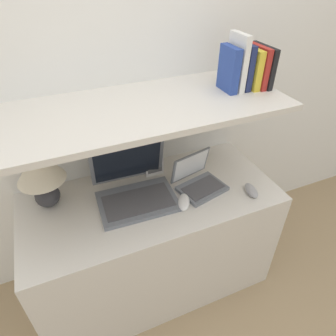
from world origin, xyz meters
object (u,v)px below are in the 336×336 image
laptop_small (198,181)px  book_yellow (250,68)px  computer_mouse (184,202)px  second_mouse (251,190)px  book_navy (244,67)px  book_white (237,62)px  laptop_large (134,188)px  book_red (257,66)px  table_lamp (40,171)px  router_box (152,161)px  book_black (262,66)px  book_blue (229,69)px

laptop_small → book_yellow: size_ratio=1.49×
computer_mouse → second_mouse: (0.36, -0.06, 0.00)m
book_navy → book_white: size_ratio=0.82×
laptop_large → book_red: book_red is taller
table_lamp → book_red: book_red is taller
second_mouse → computer_mouse: bearing=171.0°
router_box → book_red: (0.50, -0.13, 0.50)m
laptop_large → laptop_small: bearing=-10.2°
second_mouse → book_navy: book_navy is taller
book_navy → laptop_small: bearing=-159.7°
book_yellow → book_white: 0.09m
router_box → book_white: bearing=-18.9°
table_lamp → book_black: 1.15m
router_box → book_blue: book_blue is taller
laptop_small → book_yellow: book_yellow is taller
router_box → book_yellow: (0.46, -0.13, 0.49)m
laptop_small → book_navy: (0.25, 0.09, 0.53)m
laptop_large → book_white: 0.76m
laptop_small → book_blue: 0.57m
router_box → second_mouse: bearing=-43.1°
second_mouse → book_black: 0.61m
book_yellow → book_white: (-0.08, 0.00, 0.04)m
computer_mouse → router_box: bearing=97.9°
computer_mouse → book_navy: size_ratio=0.64×
laptop_small → book_yellow: 0.60m
laptop_small → book_black: (0.35, 0.09, 0.53)m
book_red → book_blue: bearing=180.0°
computer_mouse → second_mouse: size_ratio=1.10×
laptop_small → book_white: size_ratio=1.07×
router_box → book_black: size_ratio=0.75×
table_lamp → second_mouse: (0.96, -0.32, -0.18)m
book_black → book_blue: book_blue is taller
laptop_large → book_yellow: book_yellow is taller
table_lamp → laptop_small: bearing=-12.8°
second_mouse → book_navy: 0.61m
table_lamp → laptop_large: table_lamp is taller
laptop_large → second_mouse: size_ratio=3.32×
book_blue → book_black: bearing=0.0°
table_lamp → second_mouse: table_lamp is taller
table_lamp → computer_mouse: bearing=-23.4°
computer_mouse → book_blue: bearing=32.2°
book_white → computer_mouse: bearing=-151.0°
book_yellow → laptop_large: bearing=-177.0°
book_yellow → table_lamp: bearing=175.8°
laptop_small → book_navy: book_navy is taller
laptop_large → book_black: size_ratio=2.11×
table_lamp → book_navy: bearing=-4.4°
laptop_large → router_box: size_ratio=2.83×
book_navy → book_blue: book_navy is taller
table_lamp → router_box: bearing=5.7°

